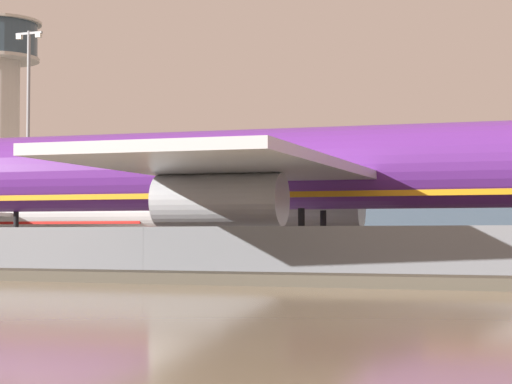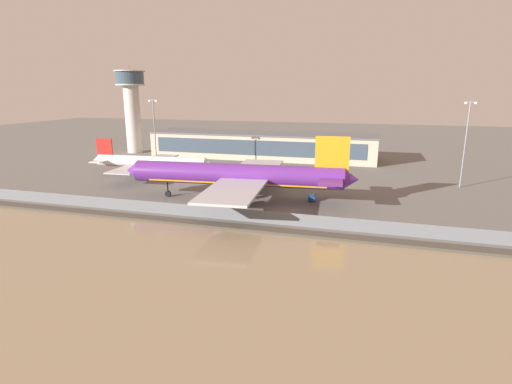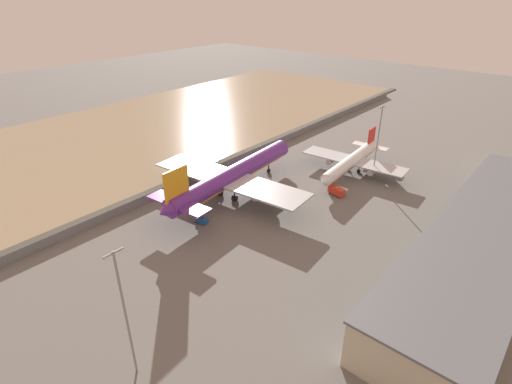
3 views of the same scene
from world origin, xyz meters
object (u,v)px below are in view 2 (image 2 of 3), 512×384
(apron_light_mast_apron_west, at_px, (155,132))
(control_tower, at_px, (132,103))
(cargo_jet_purple, at_px, (240,176))
(passenger_jet_white_red, at_px, (149,162))
(apron_light_mast_apron_east, at_px, (466,140))
(ops_van, at_px, (204,173))
(baggage_tug, at_px, (312,197))

(apron_light_mast_apron_west, bearing_deg, control_tower, 130.86)
(cargo_jet_purple, bearing_deg, passenger_jet_white_red, 151.97)
(cargo_jet_purple, height_order, apron_light_mast_apron_west, apron_light_mast_apron_west)
(control_tower, height_order, apron_light_mast_apron_east, control_tower)
(ops_van, distance_m, apron_light_mast_apron_east, 75.61)
(cargo_jet_purple, xyz_separation_m, control_tower, (-68.97, 62.34, 15.05))
(passenger_jet_white_red, height_order, apron_light_mast_apron_west, apron_light_mast_apron_west)
(ops_van, bearing_deg, apron_light_mast_apron_west, 171.45)
(passenger_jet_white_red, height_order, control_tower, control_tower)
(apron_light_mast_apron_east, bearing_deg, cargo_jet_purple, -151.09)
(ops_van, height_order, apron_light_mast_apron_west, apron_light_mast_apron_west)
(baggage_tug, bearing_deg, passenger_jet_white_red, 164.73)
(control_tower, distance_m, apron_light_mast_apron_east, 128.02)
(cargo_jet_purple, relative_size, apron_light_mast_apron_west, 2.46)
(cargo_jet_purple, distance_m, passenger_jet_white_red, 41.12)
(apron_light_mast_apron_west, relative_size, apron_light_mast_apron_east, 1.00)
(passenger_jet_white_red, xyz_separation_m, apron_light_mast_apron_east, (90.93, 10.90, 8.66))
(cargo_jet_purple, height_order, passenger_jet_white_red, cargo_jet_purple)
(baggage_tug, xyz_separation_m, control_tower, (-85.90, 57.56, 20.47))
(passenger_jet_white_red, distance_m, apron_light_mast_apron_west, 11.23)
(baggage_tug, distance_m, ops_van, 41.18)
(baggage_tug, xyz_separation_m, apron_light_mast_apron_east, (37.75, 25.42, 12.26))
(baggage_tug, height_order, apron_light_mast_apron_east, apron_light_mast_apron_east)
(control_tower, bearing_deg, baggage_tug, -33.82)
(apron_light_mast_apron_west, bearing_deg, cargo_jet_purple, -34.83)
(cargo_jet_purple, xyz_separation_m, baggage_tug, (16.93, 4.78, -5.42))
(baggage_tug, relative_size, apron_light_mast_apron_east, 0.14)
(ops_van, height_order, apron_light_mast_apron_east, apron_light_mast_apron_east)
(control_tower, bearing_deg, cargo_jet_purple, -42.11)
(cargo_jet_purple, xyz_separation_m, apron_light_mast_apron_east, (54.67, 30.20, 6.84))
(passenger_jet_white_red, height_order, apron_light_mast_apron_east, apron_light_mast_apron_east)
(cargo_jet_purple, bearing_deg, control_tower, 137.89)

